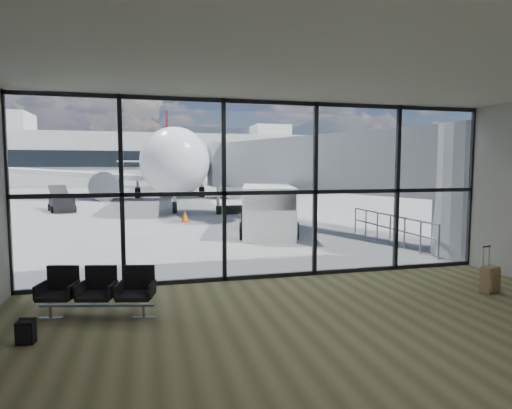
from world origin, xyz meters
name	(u,v)px	position (x,y,z in m)	size (l,w,h in m)	color
ground	(174,191)	(0.00, 40.00, 0.00)	(220.00, 220.00, 0.00)	slate
lounge_shell	(365,181)	(0.00, -4.80, 2.65)	(12.02, 8.01, 4.51)	brown
glass_curtain_wall	(271,191)	(0.00, 0.00, 2.25)	(12.10, 0.12, 4.50)	white
jet_bridge	(332,169)	(4.90, 7.07, 2.76)	(8.00, 16.50, 4.33)	#979A9C
apron_railing	(390,225)	(5.60, 3.50, 0.72)	(0.06, 5.46, 1.11)	gray
far_terminal	(162,158)	(-0.59, 61.97, 4.21)	(80.00, 12.20, 11.00)	#BBBBB6
tree_3	(2,156)	(-27.00, 72.00, 4.63)	(4.95, 4.95, 7.12)	#382619
tree_4	(40,153)	(-21.00, 72.00, 5.25)	(5.61, 5.61, 8.07)	#382619
tree_5	(77,150)	(-15.00, 72.00, 5.88)	(6.27, 6.27, 9.03)	#382619
seating_row	(99,289)	(-3.97, -1.89, 0.53)	(2.15, 1.06, 0.95)	gray
backpack	(26,332)	(-4.98, -2.99, 0.20)	(0.30, 0.29, 0.41)	black
suitcase	(490,279)	(4.43, -2.51, 0.32)	(0.44, 0.36, 1.06)	olive
airliner	(170,164)	(-0.90, 31.20, 3.07)	(33.80, 39.13, 10.08)	white
service_van	(267,209)	(1.90, 6.96, 1.05)	(3.13, 5.06, 2.05)	silver
belt_loader	(61,203)	(-8.36, 19.12, 0.55)	(2.17, 3.72, 1.63)	black
traffic_cone_a	(185,216)	(-1.15, 11.92, 0.29)	(0.43, 0.43, 0.61)	#F6580C
traffic_cone_b	(277,218)	(3.28, 10.11, 0.27)	(0.40, 0.40, 0.57)	#DD4E0B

